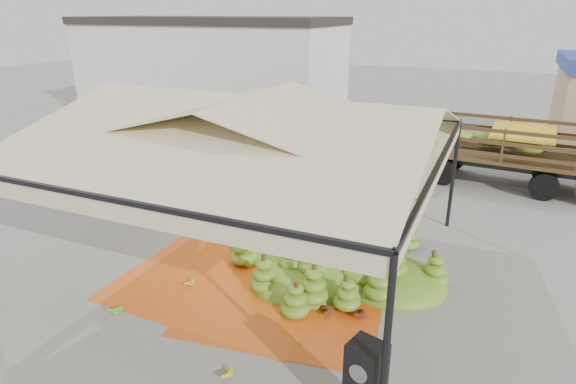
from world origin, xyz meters
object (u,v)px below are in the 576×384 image
at_px(banana_heap, 334,242).
at_px(truck_left, 322,128).
at_px(vendor, 277,179).
at_px(truck_right, 541,150).

relative_size(banana_heap, truck_left, 0.84).
xyz_separation_m(vendor, truck_right, (7.35, 4.88, 0.51)).
distance_m(truck_left, truck_right, 7.61).
xyz_separation_m(banana_heap, truck_right, (4.54, 7.77, 0.77)).
xyz_separation_m(vendor, truck_left, (-0.25, 4.61, 0.56)).
bearing_deg(truck_right, truck_left, -173.98).
bearing_deg(vendor, truck_right, -168.27).
bearing_deg(banana_heap, truck_right, 59.72).
height_order(banana_heap, truck_right, truck_right).
relative_size(banana_heap, vendor, 3.27).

